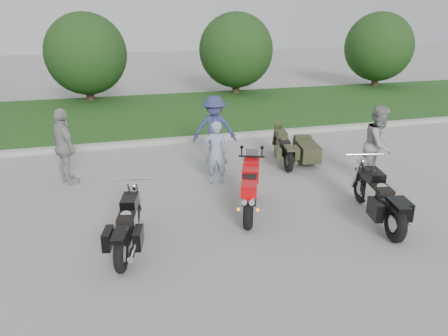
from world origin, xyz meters
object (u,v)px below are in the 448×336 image
object	(u,v)px
sportbike_red	(250,188)
cruiser_sidecar	(297,150)
person_grey	(378,144)
cruiser_left	(128,227)
person_stripe	(216,152)
person_denim	(214,129)
person_back	(64,147)
cruiser_right	(380,200)

from	to	relation	value
sportbike_red	cruiser_sidecar	bearing A→B (deg)	70.71
cruiser_sidecar	person_grey	size ratio (longest dim) A/B	1.13
cruiser_left	person_stripe	xyz separation A→B (m)	(2.31, 2.67, 0.35)
cruiser_left	person_stripe	size ratio (longest dim) A/B	1.39
person_grey	person_denim	xyz separation A→B (m)	(-3.42, 2.59, -0.02)
person_denim	person_back	bearing A→B (deg)	-155.50
person_back	person_denim	bearing A→B (deg)	-106.59
person_grey	person_denim	size ratio (longest dim) A/B	1.03
cruiser_sidecar	person_stripe	bearing A→B (deg)	-151.05
cruiser_sidecar	cruiser_right	bearing A→B (deg)	-78.31
sportbike_red	cruiser_sidecar	xyz separation A→B (m)	(2.32, 2.68, -0.19)
cruiser_right	person_back	world-z (taller)	person_back
cruiser_right	person_denim	size ratio (longest dim) A/B	1.32
cruiser_left	person_stripe	distance (m)	3.55
person_grey	person_back	size ratio (longest dim) A/B	1.02
sportbike_red	person_grey	distance (m)	3.74
cruiser_left	person_stripe	world-z (taller)	person_stripe
cruiser_sidecar	person_denim	distance (m)	2.35
cruiser_right	person_back	xyz separation A→B (m)	(-6.03, 3.93, 0.45)
cruiser_sidecar	person_denim	size ratio (longest dim) A/B	1.16
person_back	cruiser_right	bearing A→B (deg)	-149.20
cruiser_left	person_stripe	bearing A→B (deg)	62.47
sportbike_red	person_stripe	distance (m)	1.91
person_denim	person_back	size ratio (longest dim) A/B	0.99
person_stripe	cruiser_right	bearing A→B (deg)	140.10
cruiser_right	person_denim	distance (m)	5.08
cruiser_right	person_denim	xyz separation A→B (m)	(-2.14, 4.58, 0.44)
cruiser_right	person_stripe	xyz separation A→B (m)	(-2.54, 2.96, 0.30)
sportbike_red	cruiser_left	xyz separation A→B (m)	(-2.52, -0.78, -0.14)
person_denim	person_back	distance (m)	3.94
cruiser_right	person_denim	bearing A→B (deg)	127.69
cruiser_right	person_denim	world-z (taller)	person_denim
person_back	cruiser_sidecar	bearing A→B (deg)	-117.75
cruiser_sidecar	person_back	xyz separation A→B (m)	(-6.02, 0.18, 0.54)
cruiser_sidecar	person_denim	bearing A→B (deg)	170.38
cruiser_right	person_grey	bearing A→B (deg)	69.94
cruiser_left	cruiser_sidecar	world-z (taller)	cruiser_left
sportbike_red	cruiser_right	distance (m)	2.57
cruiser_sidecar	person_grey	xyz separation A→B (m)	(1.29, -1.76, 0.56)
person_grey	cruiser_left	bearing A→B (deg)	162.28
cruiser_right	cruiser_sidecar	bearing A→B (deg)	102.77
cruiser_left	cruiser_sidecar	size ratio (longest dim) A/B	1.02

